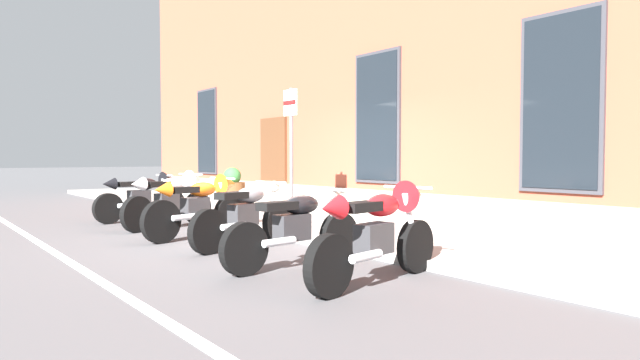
% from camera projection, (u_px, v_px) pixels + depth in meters
% --- Properties ---
extents(ground_plane, '(140.00, 140.00, 0.00)m').
position_uv_depth(ground_plane, '(271.00, 237.00, 9.20)').
color(ground_plane, '#424244').
extents(sidewalk, '(28.15, 2.44, 0.12)m').
position_uv_depth(sidewalk, '(328.00, 228.00, 9.94)').
color(sidewalk, gray).
rests_on(sidewalk, ground_plane).
extents(lane_stripe, '(28.15, 0.12, 0.01)m').
position_uv_depth(lane_stripe, '(64.00, 258.00, 7.27)').
color(lane_stripe, silver).
rests_on(lane_stripe, ground_plane).
extents(motorcycle_black_sport, '(0.67, 2.07, 1.02)m').
position_uv_depth(motorcycle_black_sport, '(145.00, 194.00, 11.62)').
color(motorcycle_black_sport, black).
rests_on(motorcycle_black_sport, ground_plane).
extents(motorcycle_white_sport, '(0.91, 2.04, 1.08)m').
position_uv_depth(motorcycle_white_sport, '(172.00, 197.00, 10.44)').
color(motorcycle_white_sport, black).
rests_on(motorcycle_white_sport, ground_plane).
extents(motorcycle_orange_sport, '(0.73, 2.06, 1.05)m').
position_uv_depth(motorcycle_orange_sport, '(201.00, 203.00, 9.13)').
color(motorcycle_orange_sport, black).
rests_on(motorcycle_orange_sport, ground_plane).
extents(motorcycle_grey_naked, '(0.78, 2.03, 0.97)m').
position_uv_depth(motorcycle_grey_naked, '(247.00, 215.00, 8.15)').
color(motorcycle_grey_naked, black).
rests_on(motorcycle_grey_naked, ground_plane).
extents(motorcycle_black_naked, '(0.62, 2.13, 0.94)m').
position_uv_depth(motorcycle_black_naked, '(297.00, 228.00, 6.73)').
color(motorcycle_black_naked, black).
rests_on(motorcycle_black_naked, ground_plane).
extents(motorcycle_red_sport, '(0.72, 2.14, 1.08)m').
position_uv_depth(motorcycle_red_sport, '(382.00, 228.00, 5.85)').
color(motorcycle_red_sport, black).
rests_on(motorcycle_red_sport, ground_plane).
extents(parking_sign, '(0.36, 0.07, 2.39)m').
position_uv_depth(parking_sign, '(291.00, 138.00, 9.45)').
color(parking_sign, '#4C4C51').
rests_on(parking_sign, sidewalk).
extents(barrel_planter, '(0.61, 0.61, 0.99)m').
position_uv_depth(barrel_planter, '(232.00, 192.00, 12.43)').
color(barrel_planter, brown).
rests_on(barrel_planter, sidewalk).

